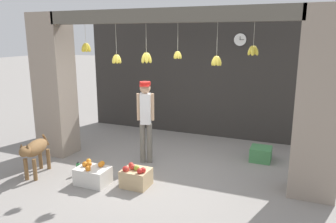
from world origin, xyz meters
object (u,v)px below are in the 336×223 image
(dog, at_px, (35,150))
(wall_clock, at_px, (240,40))
(fruit_crate_apples, at_px, (136,177))
(fruit_crate_oranges, at_px, (93,175))
(water_bottle, at_px, (78,169))
(produce_box_green, at_px, (261,154))
(shopkeeper, at_px, (146,116))

(dog, distance_m, wall_clock, 5.03)
(dog, distance_m, fruit_crate_apples, 1.96)
(fruit_crate_oranges, distance_m, fruit_crate_apples, 0.76)
(fruit_crate_apples, bearing_deg, dog, -171.08)
(dog, xyz_separation_m, water_bottle, (0.70, 0.30, -0.38))
(dog, relative_size, water_bottle, 3.93)
(fruit_crate_oranges, height_order, produce_box_green, fruit_crate_oranges)
(fruit_crate_apples, xyz_separation_m, water_bottle, (-1.21, 0.00, -0.05))
(produce_box_green, bearing_deg, fruit_crate_apples, -132.11)
(fruit_crate_oranges, height_order, fruit_crate_apples, fruit_crate_apples)
(dog, bearing_deg, fruit_crate_apples, 82.88)
(shopkeeper, relative_size, produce_box_green, 3.94)
(wall_clock, bearing_deg, fruit_crate_apples, -107.99)
(shopkeeper, bearing_deg, wall_clock, -140.98)
(fruit_crate_oranges, bearing_deg, produce_box_green, 40.97)
(wall_clock, bearing_deg, fruit_crate_oranges, -117.37)
(fruit_crate_oranges, xyz_separation_m, produce_box_green, (2.56, 2.22, -0.02))
(produce_box_green, bearing_deg, wall_clock, 121.46)
(fruit_crate_apples, bearing_deg, fruit_crate_oranges, -164.45)
(dog, bearing_deg, produce_box_green, 105.82)
(dog, bearing_deg, fruit_crate_oranges, 78.57)
(dog, xyz_separation_m, shopkeeper, (1.59, 1.34, 0.48))
(fruit_crate_apples, distance_m, produce_box_green, 2.72)
(dog, xyz_separation_m, fruit_crate_oranges, (1.17, 0.09, -0.33))
(shopkeeper, distance_m, water_bottle, 1.61)
(produce_box_green, xyz_separation_m, wall_clock, (-0.76, 1.25, 2.28))
(dog, distance_m, water_bottle, 0.85)
(fruit_crate_apples, height_order, produce_box_green, fruit_crate_apples)
(shopkeeper, bearing_deg, produce_box_green, -174.66)
(dog, relative_size, fruit_crate_apples, 2.11)
(fruit_crate_oranges, relative_size, fruit_crate_apples, 1.22)
(shopkeeper, relative_size, fruit_crate_apples, 3.59)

